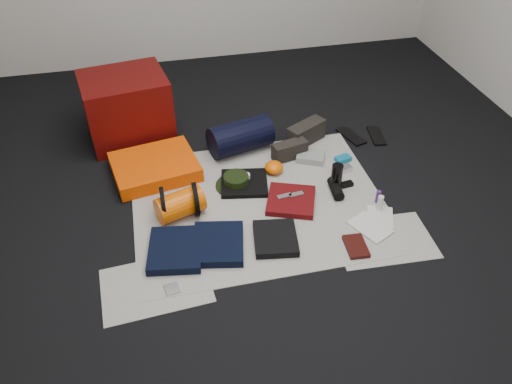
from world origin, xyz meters
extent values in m
cube|color=black|center=(0.00, 0.00, -0.01)|extent=(4.50, 4.50, 0.02)
cube|color=beige|center=(0.00, 0.00, 0.00)|extent=(1.60, 1.30, 0.01)
cube|color=beige|center=(-0.70, -0.55, 0.00)|extent=(0.61, 0.44, 0.00)
cube|color=beige|center=(0.65, -0.50, 0.00)|extent=(0.60, 0.43, 0.00)
cube|color=#520706|center=(-0.77, 0.98, 0.25)|extent=(0.67, 0.58, 0.50)
cube|color=#F84C02|center=(-0.63, 0.46, 0.06)|extent=(0.63, 0.55, 0.10)
cylinder|color=#E15703|center=(-0.50, -0.01, 0.09)|extent=(0.33, 0.25, 0.17)
cylinder|color=black|center=(-0.60, -0.01, 0.11)|extent=(0.02, 0.22, 0.22)
cylinder|color=black|center=(-0.40, -0.01, 0.11)|extent=(0.03, 0.22, 0.22)
cylinder|color=black|center=(0.00, 0.60, 0.12)|extent=(0.49, 0.34, 0.23)
cylinder|color=black|center=(-0.11, 0.20, 0.01)|extent=(0.37, 0.37, 0.01)
cylinder|color=black|center=(-0.11, 0.20, 0.05)|extent=(0.17, 0.17, 0.07)
cube|color=black|center=(0.33, 0.43, 0.07)|extent=(0.27, 0.15, 0.13)
cube|color=black|center=(0.50, 0.60, 0.08)|extent=(0.33, 0.25, 0.15)
cube|color=black|center=(0.87, 0.59, 0.01)|extent=(0.17, 0.28, 0.01)
cube|color=black|center=(1.06, 0.55, 0.01)|extent=(0.14, 0.27, 0.01)
cube|color=black|center=(-0.57, -0.34, 0.03)|extent=(0.35, 0.39, 0.05)
cube|color=black|center=(-0.32, -0.34, 0.03)|extent=(0.35, 0.38, 0.05)
cube|color=black|center=(0.02, -0.37, 0.03)|extent=(0.29, 0.32, 0.04)
cube|color=black|center=(-0.05, 0.19, 0.02)|extent=(0.35, 0.34, 0.03)
cube|color=#54090B|center=(0.20, -0.06, 0.03)|extent=(0.39, 0.39, 0.04)
ellipsoid|color=#E15703|center=(0.17, 0.28, 0.05)|extent=(0.17, 0.17, 0.08)
cube|color=gray|center=(0.47, 0.37, 0.03)|extent=(0.23, 0.21, 0.05)
cylinder|color=black|center=(0.53, 0.03, 0.10)|extent=(0.08, 0.08, 0.19)
cylinder|color=black|center=(0.52, -0.02, 0.04)|extent=(0.09, 0.19, 0.07)
cube|color=silver|center=(0.66, 0.19, 0.02)|extent=(0.10, 0.08, 0.04)
cube|color=#0E6688|center=(0.69, 0.30, 0.02)|extent=(0.12, 0.10, 0.03)
cylinder|color=#44216B|center=(0.75, -0.17, 0.05)|extent=(0.03, 0.03, 0.09)
cylinder|color=silver|center=(0.73, -0.24, 0.06)|extent=(0.04, 0.04, 0.11)
cube|color=black|center=(0.46, -0.53, 0.02)|extent=(0.13, 0.19, 0.03)
cube|color=beige|center=(0.61, -0.39, 0.01)|extent=(0.26, 0.29, 0.01)
cube|color=beige|center=(0.71, -0.32, 0.01)|extent=(0.22, 0.25, 0.01)
cube|color=black|center=(0.60, 0.03, 0.02)|extent=(0.11, 0.06, 0.03)
cube|color=silver|center=(-0.62, -0.60, 0.01)|extent=(0.09, 0.09, 0.01)
cylinder|color=white|center=(-0.03, 0.22, 0.05)|extent=(0.05, 0.05, 0.04)
cube|color=silver|center=(0.16, -0.04, 0.05)|extent=(0.10, 0.05, 0.01)
cube|color=silver|center=(0.24, -0.04, 0.05)|extent=(0.10, 0.05, 0.01)
camera|label=1|loc=(-0.56, -2.38, 2.12)|focal=35.00mm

